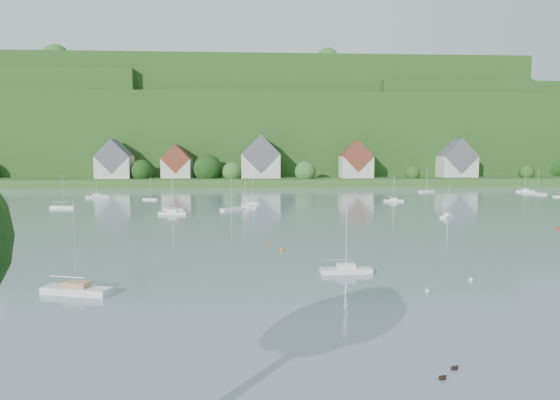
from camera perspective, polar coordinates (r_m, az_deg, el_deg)
The scene contains 15 objects.
far_shore_strip at distance 218.88m, azimuth -3.61°, elevation 2.34°, with size 600.00×60.00×3.00m, color #2E5921.
forested_ridge at distance 287.34m, azimuth -3.46°, elevation 7.31°, with size 620.00×181.22×69.89m.
village_building_0 at distance 213.28m, azimuth -18.64°, elevation 4.16°, with size 14.00×10.40×16.00m.
village_building_1 at distance 210.03m, azimuth -11.88°, elevation 4.10°, with size 12.00×9.36×14.00m.
village_building_2 at distance 206.63m, azimuth -2.26°, elevation 4.61°, with size 16.00×11.44×18.00m.
village_building_3 at distance 209.15m, azimuth 8.81°, elevation 4.33°, with size 13.00×10.40×15.50m.
village_building_4 at distance 226.54m, azimuth 19.83°, elevation 4.19°, with size 15.00×10.40×16.50m.
near_sailboat_2 at distance 49.09m, azimuth -22.52°, elevation -9.53°, with size 6.61×3.40×8.60m.
near_sailboat_3 at distance 53.64m, azimuth 7.66°, elevation -7.96°, with size 5.54×1.71×7.42m.
mooring_buoy_1 at distance 48.17m, azimuth 16.73°, elevation -10.18°, with size 0.40×0.40×0.40m, color silver.
mooring_buoy_2 at distance 64.88m, azimuth 0.21°, elevation -5.97°, with size 0.49×0.49×0.49m, color orange.
mooring_buoy_3 at distance 70.35m, azimuth -1.51°, elevation -5.09°, with size 0.40×0.40×0.40m, color orange.
mooring_buoy_4 at distance 53.63m, azimuth 21.26°, elevation -8.74°, with size 0.45×0.45×0.45m, color silver.
duck_pair at distance 31.59m, azimuth 18.96°, elevation -18.43°, with size 1.66×1.48×0.32m.
far_sailboat_cluster at distance 136.79m, azimuth -2.89°, elevation 0.12°, with size 187.13×75.32×8.71m.
Camera 1 is at (1.67, -18.59, 12.66)m, focal length 31.53 mm.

